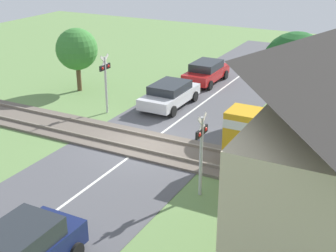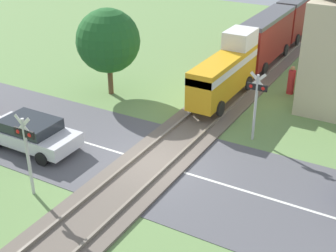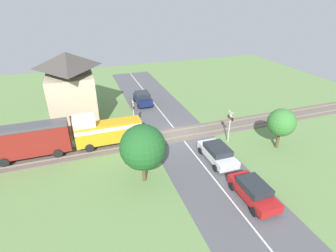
{
  "view_description": "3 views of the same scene",
  "coord_description": "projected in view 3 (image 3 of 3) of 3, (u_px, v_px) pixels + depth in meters",
  "views": [
    {
      "loc": [
        16.59,
        9.89,
        8.89
      ],
      "look_at": [
        0.0,
        1.18,
        1.2
      ],
      "focal_mm": 50.0,
      "sensor_mm": 36.0,
      "label": 1
    },
    {
      "loc": [
        8.57,
        -13.87,
        10.03
      ],
      "look_at": [
        0.0,
        1.18,
        1.2
      ],
      "focal_mm": 50.0,
      "sensor_mm": 36.0,
      "label": 2
    },
    {
      "loc": [
        -21.51,
        8.67,
        12.84
      ],
      "look_at": [
        0.0,
        1.18,
        1.2
      ],
      "focal_mm": 28.0,
      "sensor_mm": 36.0,
      "label": 3
    }
  ],
  "objects": [
    {
      "name": "station_building",
      "position": [
        72.0,
        90.0,
        27.6
      ],
      "size": [
        6.8,
        4.89,
        7.6
      ],
      "color": "#C6B793",
      "rests_on": "ground_plane"
    },
    {
      "name": "crossing_signal_west_approach",
      "position": [
        230.0,
        123.0,
        24.37
      ],
      "size": [
        0.9,
        0.18,
        3.18
      ],
      "color": "#B7B7B7",
      "rests_on": "ground_plane"
    },
    {
      "name": "tree_roadside_hedge",
      "position": [
        143.0,
        147.0,
        18.72
      ],
      "size": [
        3.36,
        3.36,
        4.64
      ],
      "color": "brown",
      "rests_on": "ground_plane"
    },
    {
      "name": "track_bed",
      "position": [
        179.0,
        134.0,
        26.43
      ],
      "size": [
        2.8,
        48.0,
        0.24
      ],
      "color": "#665B51",
      "rests_on": "ground_plane"
    },
    {
      "name": "crossing_signal_east_approach",
      "position": [
        133.0,
        111.0,
        26.71
      ],
      "size": [
        0.9,
        0.18,
        3.18
      ],
      "color": "#B7B7B7",
      "rests_on": "ground_plane"
    },
    {
      "name": "car_behind_queue",
      "position": [
        254.0,
        191.0,
        17.9
      ],
      "size": [
        4.03,
        1.86,
        1.38
      ],
      "color": "#A81919",
      "rests_on": "ground_plane"
    },
    {
      "name": "train",
      "position": [
        24.0,
        142.0,
        21.57
      ],
      "size": [
        1.58,
        19.41,
        3.18
      ],
      "color": "gold",
      "rests_on": "track_bed"
    },
    {
      "name": "tree_beyond_track",
      "position": [
        282.0,
        123.0,
        23.18
      ],
      "size": [
        2.49,
        2.49,
        3.82
      ],
      "color": "brown",
      "rests_on": "ground_plane"
    },
    {
      "name": "car_far_side",
      "position": [
        143.0,
        98.0,
        33.31
      ],
      "size": [
        3.63,
        1.89,
        1.61
      ],
      "color": "#141E4C",
      "rests_on": "ground_plane"
    },
    {
      "name": "pedestrian_by_station",
      "position": [
        74.0,
        132.0,
        25.48
      ],
      "size": [
        0.39,
        0.39,
        1.58
      ],
      "color": "#B2282D",
      "rests_on": "ground_plane"
    },
    {
      "name": "road_surface",
      "position": [
        179.0,
        135.0,
        26.46
      ],
      "size": [
        48.0,
        6.4,
        0.02
      ],
      "color": "#515156",
      "rests_on": "ground_plane"
    },
    {
      "name": "tree_by_station",
      "position": [
        70.0,
        87.0,
        32.93
      ],
      "size": [
        2.46,
        2.46,
        3.45
      ],
      "color": "brown",
      "rests_on": "ground_plane"
    },
    {
      "name": "ground_plane",
      "position": [
        179.0,
        135.0,
        26.47
      ],
      "size": [
        60.0,
        60.0,
        0.0
      ],
      "primitive_type": "plane",
      "color": "#66894C"
    },
    {
      "name": "car_near_crossing",
      "position": [
        217.0,
        153.0,
        22.17
      ],
      "size": [
        4.22,
        1.99,
        1.34
      ],
      "color": "silver",
      "rests_on": "ground_plane"
    }
  ]
}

